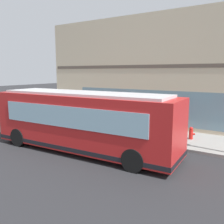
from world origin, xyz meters
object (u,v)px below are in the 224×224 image
(pedestrian_by_light_pole, at_px, (76,110))
(pedestrian_near_hydrant, at_px, (180,117))
(fire_hydrant, at_px, (191,133))
(city_bus_nearside, at_px, (83,122))
(newspaper_vending_box, at_px, (121,119))

(pedestrian_by_light_pole, xyz_separation_m, pedestrian_near_hydrant, (1.64, -7.47, -0.04))
(fire_hydrant, height_order, pedestrian_by_light_pole, pedestrian_by_light_pole)
(fire_hydrant, xyz_separation_m, pedestrian_by_light_pole, (-0.39, 8.52, 0.70))
(fire_hydrant, distance_m, pedestrian_near_hydrant, 1.76)
(city_bus_nearside, height_order, pedestrian_near_hydrant, city_bus_nearside)
(newspaper_vending_box, bearing_deg, pedestrian_near_hydrant, -88.06)
(city_bus_nearside, height_order, fire_hydrant, city_bus_nearside)
(fire_hydrant, relative_size, pedestrian_by_light_pole, 0.40)
(city_bus_nearside, bearing_deg, pedestrian_near_hydrant, -28.62)
(pedestrian_by_light_pole, bearing_deg, fire_hydrant, -87.35)
(city_bus_nearside, xyz_separation_m, fire_hydrant, (4.73, -4.30, -1.04))
(pedestrian_near_hydrant, xyz_separation_m, newspaper_vending_box, (-0.15, 4.35, -0.57))
(fire_hydrant, relative_size, newspaper_vending_box, 0.82)
(city_bus_nearside, bearing_deg, fire_hydrant, -42.32)
(pedestrian_near_hydrant, bearing_deg, city_bus_nearside, 151.38)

